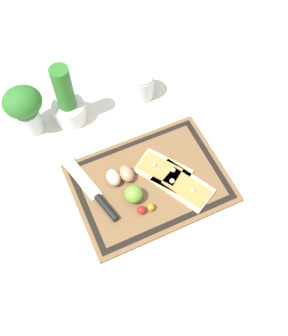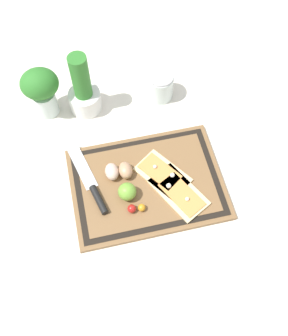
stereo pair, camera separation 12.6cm
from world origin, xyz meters
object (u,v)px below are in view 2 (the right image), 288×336
Objects in this scene: cherry_tomato_red at (132,209)px; pizza_slice_far at (162,174)px; lime at (127,192)px; knife at (93,189)px; herb_glass at (41,89)px; egg_brown at (126,170)px; sauce_jar at (160,87)px; cherry_tomato_yellow at (142,208)px; herb_pot at (84,92)px; egg_pink at (112,172)px; pizza_slice_near at (179,193)px.

pizza_slice_far is at bearing 39.66° from cherry_tomato_red.
lime is 2.16× the size of cherry_tomato_red.
lime reaches higher than knife.
herb_glass is at bearing 115.04° from cherry_tomato_red.
cherry_tomato_red is (-0.01, -0.13, -0.01)m from egg_brown.
sauce_jar is (0.19, 0.30, 0.01)m from egg_brown.
herb_pot reaches higher than cherry_tomato_yellow.
cherry_tomato_red is (-0.12, -0.10, 0.01)m from pizza_slice_far.
herb_pot is at bearing 105.09° from egg_brown.
pizza_slice_far is at bearing -12.34° from egg_pink.
pizza_slice_far is 0.12m from egg_brown.
cherry_tomato_red is at bearing -80.21° from herb_pot.
herb_glass is at bearing 130.65° from pizza_slice_near.
cherry_tomato_yellow is at bearing -80.20° from egg_brown.
pizza_slice_near and cherry_tomato_yellow have the same top height.
egg_brown is 1.04× the size of lime.
egg_pink is at bearing -127.80° from sauce_jar.
cherry_tomato_red reaches higher than cherry_tomato_yellow.
egg_brown is at bearing 86.70° from cherry_tomato_red.
lime is (-0.16, 0.03, 0.02)m from pizza_slice_near.
sauce_jar reaches higher than cherry_tomato_yellow.
pizza_slice_near is at bearing -10.03° from lime.
pizza_slice_near is 0.08m from pizza_slice_far.
herb_glass is (-0.41, 0.02, 0.07)m from sauce_jar.
pizza_slice_near is 1.08× the size of pizza_slice_far.
knife is (-0.22, -0.01, 0.00)m from pizza_slice_far.
herb_pot is (-0.23, 0.41, 0.06)m from pizza_slice_near.
lime is (0.03, -0.08, 0.01)m from egg_pink.
herb_pot is (-0.11, 0.44, 0.06)m from cherry_tomato_yellow.
egg_pink is (-0.04, 0.00, 0.00)m from egg_brown.
pizza_slice_near is 8.03× the size of cherry_tomato_red.
herb_pot reaches higher than pizza_slice_far.
herb_pot reaches higher than cherry_tomato_red.
egg_brown reaches higher than cherry_tomato_red.
lime is 0.39m from herb_pot.
cherry_tomato_red is 0.45m from herb_pot.
egg_brown is at bearing -121.85° from sauce_jar.
lime is 0.46m from herb_glass.
sauce_jar is at bearing 69.22° from cherry_tomato_yellow.
knife is 1.39× the size of herb_glass.
knife is 0.08m from egg_pink.
egg_brown is 2.48× the size of cherry_tomato_yellow.
cherry_tomato_red is (-0.16, -0.02, 0.01)m from pizza_slice_near.
egg_brown is at bearing 82.45° from lime.
pizza_slice_near is at bearing -14.94° from knife.
knife is at bearing -94.61° from herb_pot.
pizza_slice_near is 0.16m from cherry_tomato_red.
cherry_tomato_red is at bearing -75.13° from egg_pink.
egg_pink is 0.31m from herb_pot.
lime is (-0.01, -0.08, 0.01)m from egg_brown.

